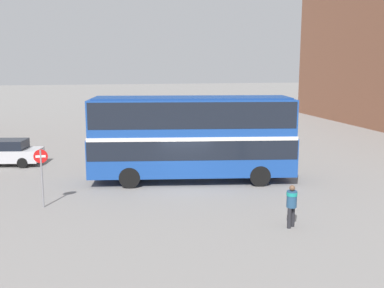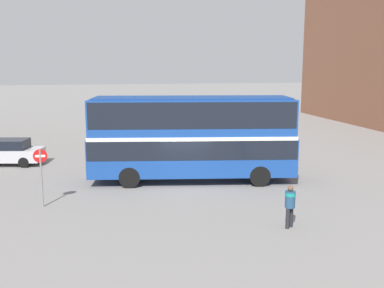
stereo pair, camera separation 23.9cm
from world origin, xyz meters
The scene contains 5 objects.
ground_plane centered at (0.00, 0.00, 0.00)m, with size 240.00×240.00×0.00m, color gray.
double_decker_bus centered at (0.61, 0.81, 2.63)m, with size 11.15×4.30×4.58m.
pedestrian_foreground centered at (2.88, -6.82, 1.04)m, with size 0.58×0.58×1.70m.
parked_car_kerb_near centered at (-10.00, 7.20, 0.81)m, with size 4.74×2.64×1.62m.
no_entry_sign centered at (-6.81, -2.13, 1.74)m, with size 0.61×0.08×2.62m.
Camera 2 is at (-4.24, -22.32, 6.29)m, focal length 42.00 mm.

